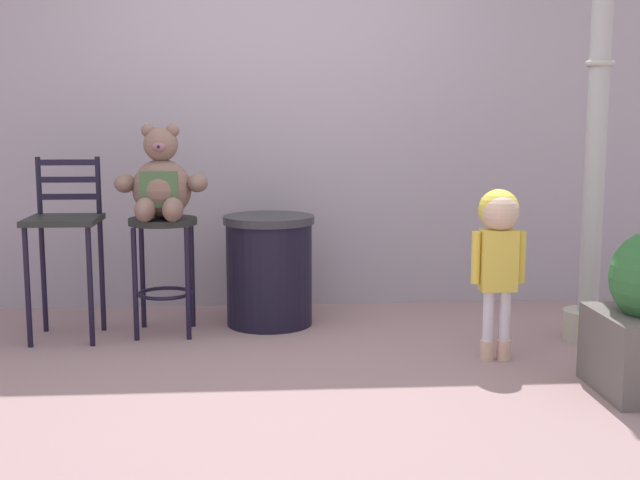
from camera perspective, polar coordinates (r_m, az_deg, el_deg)
name	(u,v)px	position (r m, az deg, el deg)	size (l,w,h in m)	color
ground_plane	(284,375)	(4.42, -2.51, -9.21)	(24.00, 24.00, 0.00)	gray
building_wall	(275,59)	(6.00, -3.08, 12.28)	(7.16, 0.30, 3.47)	#9D939C
bar_stool_with_teddy	(164,250)	(5.20, -10.68, -0.68)	(0.42, 0.42, 0.73)	black
teddy_bear	(161,185)	(5.12, -10.84, 3.75)	(0.56, 0.50, 0.57)	#76594D
child_walking	(499,237)	(4.64, 12.17, 0.20)	(0.30, 0.24, 0.95)	#D8AB93
trash_bin	(269,270)	(5.37, -3.51, -2.06)	(0.58, 0.58, 0.71)	black
lamppost	(595,153)	(5.16, 18.39, 5.68)	(0.29, 0.29, 2.84)	#B3AD97
bar_chair_empty	(65,231)	(5.23, -17.11, 0.62)	(0.42, 0.42, 1.10)	black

